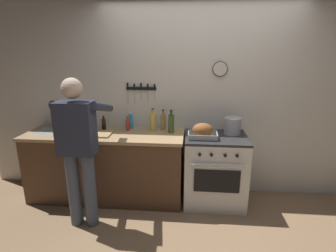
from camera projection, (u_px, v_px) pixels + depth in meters
name	position (u px, v px, depth m)	size (l,w,h in m)	color
wall_back	(199.00, 99.00, 3.48)	(6.00, 0.13, 2.60)	white
counter_block	(106.00, 165.00, 3.48)	(2.03, 0.65, 0.90)	brown
stove	(215.00, 170.00, 3.35)	(0.76, 0.67, 0.90)	white
person_cook	(78.00, 145.00, 2.78)	(0.51, 0.63, 1.66)	#4C566B
roasting_pan	(203.00, 131.00, 3.15)	(0.35, 0.26, 0.18)	#B7B7BC
stock_pot	(232.00, 126.00, 3.28)	(0.21, 0.21, 0.21)	#B7B7BC
cutting_board	(96.00, 134.00, 3.27)	(0.36, 0.24, 0.02)	tan
bottle_cooking_oil	(153.00, 121.00, 3.43)	(0.07, 0.07, 0.29)	gold
bottle_olive_oil	(171.00, 123.00, 3.34)	(0.07, 0.07, 0.30)	#385623
bottle_soy_sauce	(104.00, 124.00, 3.50)	(0.05, 0.05, 0.19)	black
bottle_vinegar	(163.00, 122.00, 3.46)	(0.06, 0.06, 0.27)	#997F4C
bottle_hot_sauce	(128.00, 125.00, 3.44)	(0.04, 0.04, 0.19)	red
bottle_dish_soap	(130.00, 122.00, 3.54)	(0.07, 0.07, 0.22)	#338CCC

